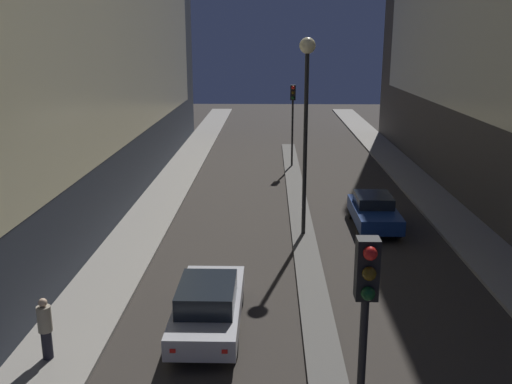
% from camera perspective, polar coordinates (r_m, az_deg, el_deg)
% --- Properties ---
extents(building_left, '(6.01, 44.12, 18.43)m').
position_cam_1_polar(building_left, '(27.44, -19.56, 17.43)').
color(building_left, '#2D333D').
rests_on(building_left, ground).
extents(median_strip, '(0.94, 37.18, 0.12)m').
position_cam_1_polar(median_strip, '(24.54, 4.55, -3.12)').
color(median_strip, '#56544F').
rests_on(median_strip, ground).
extents(traffic_light_near, '(0.32, 0.42, 4.92)m').
position_cam_1_polar(traffic_light_near, '(8.58, 10.78, -13.00)').
color(traffic_light_near, black).
rests_on(traffic_light_near, median_strip).
extents(traffic_light_mid, '(0.32, 0.42, 4.92)m').
position_cam_1_polar(traffic_light_mid, '(34.72, 3.69, 8.45)').
color(traffic_light_mid, black).
rests_on(traffic_light_mid, median_strip).
extents(street_lamp, '(0.61, 0.61, 7.65)m').
position_cam_1_polar(street_lamp, '(21.94, 5.07, 9.93)').
color(street_lamp, black).
rests_on(street_lamp, median_strip).
extents(car_left_lane, '(1.75, 4.59, 1.46)m').
position_cam_1_polar(car_left_lane, '(15.79, -4.79, -11.16)').
color(car_left_lane, '#B2B2B7').
rests_on(car_left_lane, ground).
extents(car_right_lane, '(1.72, 4.06, 1.37)m').
position_cam_1_polar(car_right_lane, '(24.41, 11.71, -1.89)').
color(car_right_lane, navy).
rests_on(car_right_lane, ground).
extents(pedestrian_on_left_sidewalk, '(0.34, 0.34, 1.59)m').
position_cam_1_polar(pedestrian_on_left_sidewalk, '(15.07, -20.33, -12.55)').
color(pedestrian_on_left_sidewalk, black).
rests_on(pedestrian_on_left_sidewalk, sidewalk_left).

